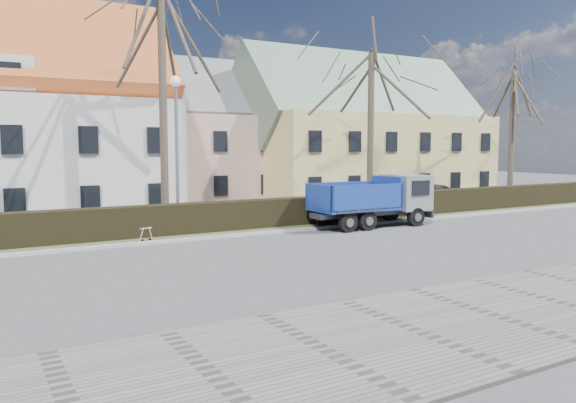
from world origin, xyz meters
TOP-DOWN VIEW (x-y plane):
  - ground at (0.00, 0.00)m, footprint 120.00×120.00m
  - sidewalk_near at (0.00, -8.50)m, footprint 80.00×5.00m
  - curb_far at (0.00, 4.60)m, footprint 80.00×0.30m
  - grass_strip at (0.00, 6.20)m, footprint 80.00×3.00m
  - hedge at (0.00, 6.00)m, footprint 60.00×0.90m
  - building_pink at (4.00, 20.00)m, footprint 10.80×8.80m
  - building_yellow at (16.00, 17.00)m, footprint 18.80×10.80m
  - tree_1 at (-2.00, 8.50)m, footprint 9.20×9.20m
  - tree_2 at (10.00, 8.50)m, footprint 8.00×8.00m
  - tree_3 at (22.00, 8.50)m, footprint 7.60×7.60m
  - dump_truck at (6.39, 4.08)m, footprint 6.30×2.44m
  - streetlight at (-1.90, 7.00)m, footprint 0.54×0.54m
  - cart_frame at (-4.14, 4.87)m, footprint 0.84×0.61m
  - parked_car_b at (17.27, 10.32)m, footprint 4.72×2.81m

SIDE VIEW (x-z plane):
  - ground at x=0.00m, z-range 0.00..0.00m
  - sidewalk_near at x=0.00m, z-range 0.00..0.08m
  - grass_strip at x=0.00m, z-range 0.00..0.10m
  - curb_far at x=0.00m, z-range 0.00..0.12m
  - cart_frame at x=-4.14m, z-range 0.00..0.69m
  - parked_car_b at x=17.27m, z-range 0.00..1.28m
  - hedge at x=0.00m, z-range 0.00..1.30m
  - dump_truck at x=6.39m, z-range 0.00..2.50m
  - streetlight at x=-1.90m, z-range 0.00..6.93m
  - building_pink at x=4.00m, z-range 0.00..8.00m
  - building_yellow at x=16.00m, z-range 0.00..8.50m
  - tree_3 at x=22.00m, z-range 0.00..10.45m
  - tree_2 at x=10.00m, z-range 0.00..11.00m
  - tree_1 at x=-2.00m, z-range 0.00..12.65m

